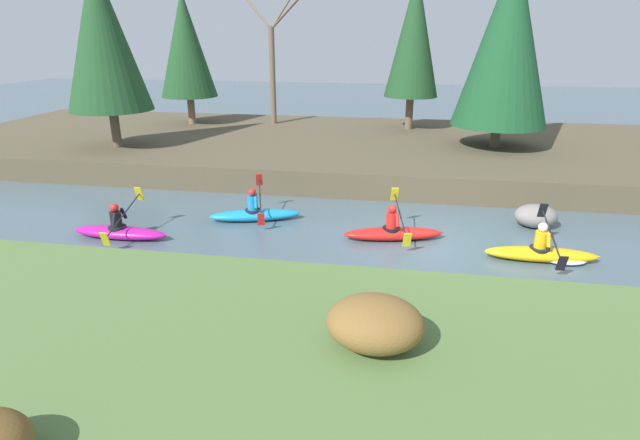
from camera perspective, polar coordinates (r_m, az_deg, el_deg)
ground_plane at (r=13.70m, az=13.71°, el=-2.85°), size 90.00×90.00×0.00m
riverbank_near at (r=7.77m, az=16.83°, el=-20.62°), size 44.00×7.69×0.62m
riverbank_far at (r=22.54m, az=12.49°, el=7.67°), size 44.00×11.88×0.90m
conifer_tree_far_left at (r=21.96m, az=-23.64°, el=18.72°), size 3.25×3.25×7.12m
conifer_tree_left at (r=26.77m, az=-15.11°, el=18.78°), size 2.79×2.79×6.37m
conifer_tree_mid_left at (r=24.77m, az=10.70°, el=20.03°), size 2.53×2.53×7.08m
conifer_tree_centre at (r=21.53m, az=20.63°, el=18.78°), size 3.73×3.73×7.48m
bare_tree_upstream at (r=26.23m, az=-5.39°, el=17.36°), size 3.47×3.43×6.28m
shrub_clump_second at (r=8.05m, az=6.30°, el=-11.63°), size 1.55×1.29×0.84m
kayaker_lead at (r=13.58m, az=24.39°, el=-3.50°), size 2.78×2.07×1.20m
kayaker_middle at (r=13.76m, az=8.44°, el=-1.35°), size 2.79×2.06×1.20m
kayaker_trailing at (r=15.12m, az=-7.37°, el=0.74°), size 2.76×2.03×1.20m
kayaker_far_back at (r=14.74m, az=-21.86°, el=-1.17°), size 2.77×2.06×1.20m
boulder_midstream at (r=15.76m, az=23.44°, el=0.43°), size 1.20×0.94×0.68m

